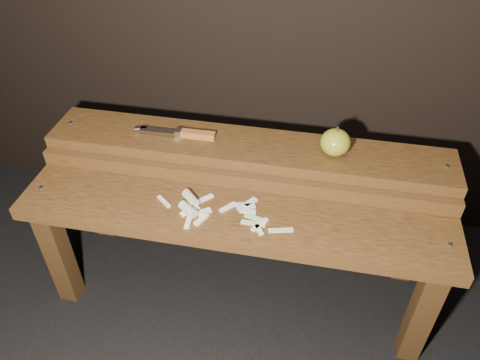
% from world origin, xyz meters
% --- Properties ---
extents(ground, '(60.00, 60.00, 0.00)m').
position_xyz_m(ground, '(0.00, 0.00, 0.00)').
color(ground, black).
extents(bench_front_tier, '(1.20, 0.20, 0.42)m').
position_xyz_m(bench_front_tier, '(0.00, -0.06, 0.35)').
color(bench_front_tier, '#39220E').
rests_on(bench_front_tier, ground).
extents(bench_rear_tier, '(1.20, 0.21, 0.50)m').
position_xyz_m(bench_rear_tier, '(0.00, 0.17, 0.41)').
color(bench_rear_tier, '#39220E').
rests_on(bench_rear_tier, ground).
extents(apple, '(0.09, 0.09, 0.09)m').
position_xyz_m(apple, '(0.25, 0.17, 0.54)').
color(apple, olive).
rests_on(apple, bench_rear_tier).
extents(knife, '(0.25, 0.03, 0.02)m').
position_xyz_m(knife, '(-0.18, 0.17, 0.51)').
color(knife, '#965820').
rests_on(knife, bench_rear_tier).
extents(apple_scraps, '(0.39, 0.15, 0.03)m').
position_xyz_m(apple_scraps, '(-0.07, -0.05, 0.43)').
color(apple_scraps, beige).
rests_on(apple_scraps, bench_front_tier).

